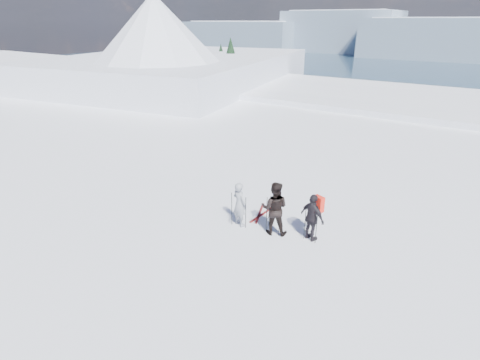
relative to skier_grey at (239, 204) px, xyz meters
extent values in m
plane|color=white|center=(1.99, 57.42, -18.35)|extent=(220.00, 208.01, 71.62)
cube|color=white|center=(1.99, 27.42, -7.35)|extent=(180.00, 16.00, 14.00)
cube|color=slate|center=(-278.01, 437.42, -13.85)|extent=(150.00, 80.00, 34.00)
cube|color=white|center=(-278.01, 437.42, 0.15)|extent=(127.50, 70.00, 8.00)
cube|color=slate|center=(-158.01, 467.42, -7.85)|extent=(130.00, 80.00, 46.00)
cube|color=white|center=(-158.01, 467.42, 12.15)|extent=(110.50, 70.00, 8.00)
cube|color=slate|center=(-38.01, 437.42, -11.85)|extent=(160.00, 80.00, 38.00)
cube|color=white|center=(-38.01, 437.42, 4.15)|extent=(136.00, 70.00, 8.00)
cube|color=white|center=(-26.01, 25.42, -5.85)|extent=(29.19, 35.68, 16.00)
cone|color=white|center=(-23.01, 19.42, 4.15)|extent=(18.00, 18.00, 9.00)
cone|color=white|center=(-31.01, 29.42, 0.15)|extent=(16.00, 16.00, 8.00)
cube|color=#2D2B28|center=(-20.01, 33.42, -9.85)|extent=(21.55, 17.87, 14.25)
cone|color=black|center=(-17.01, 32.42, -3.85)|extent=(5.60, 5.60, 10.00)
cone|color=black|center=(-16.01, 29.42, -3.85)|extent=(5.60, 5.60, 10.00)
cone|color=black|center=(-18.01, 27.42, -3.35)|extent=(6.16, 6.16, 11.00)
cone|color=black|center=(-22.01, 31.42, -2.35)|extent=(7.28, 7.28, 13.00)
cone|color=black|center=(-20.01, 25.42, -4.35)|extent=(5.04, 5.04, 9.00)
cone|color=black|center=(-25.01, 33.42, -2.85)|extent=(6.72, 6.72, 12.00)
cone|color=black|center=(-23.01, 28.42, -3.35)|extent=(6.16, 6.16, 11.00)
imported|color=gray|center=(0.00, 0.00, 0.00)|extent=(0.71, 0.57, 1.70)
imported|color=black|center=(1.34, 0.19, 0.13)|extent=(1.16, 1.03, 1.97)
imported|color=black|center=(2.63, 0.51, 0.01)|extent=(1.09, 0.75, 1.71)
cube|color=red|center=(2.72, 0.74, 1.13)|extent=(0.41, 0.32, 0.54)
cylinder|color=black|center=(-0.25, -0.14, -0.20)|extent=(0.02, 0.02, 1.30)
cylinder|color=black|center=(0.31, -0.06, -0.23)|extent=(0.02, 0.02, 1.23)
cylinder|color=black|center=(1.05, 0.16, -0.17)|extent=(0.02, 0.02, 1.35)
cylinder|color=black|center=(1.59, 0.11, -0.25)|extent=(0.02, 0.02, 1.20)
cylinder|color=black|center=(2.41, 0.44, -0.29)|extent=(0.02, 0.02, 1.13)
cylinder|color=black|center=(2.86, 0.37, -0.19)|extent=(0.02, 0.02, 1.32)
cube|color=black|center=(0.19, 1.17, -0.83)|extent=(0.68, 1.62, 0.03)
cube|color=black|center=(0.33, 1.17, -0.83)|extent=(0.23, 1.70, 0.03)
camera|label=1|loc=(6.68, -10.15, 6.20)|focal=28.00mm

